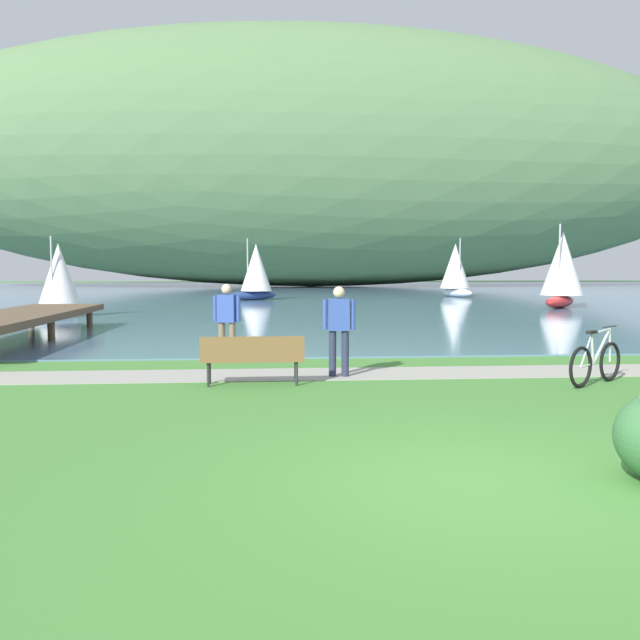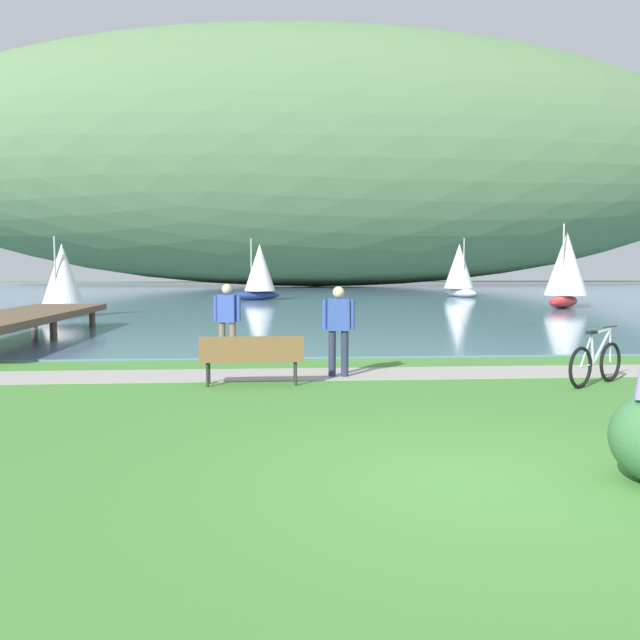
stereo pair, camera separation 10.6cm
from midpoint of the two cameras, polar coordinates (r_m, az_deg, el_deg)
The scene contains 13 objects.
ground_plane at distance 6.72m, azimuth 13.31°, elevation -13.41°, with size 200.00×200.00×0.00m, color #478438.
bay_water at distance 54.97m, azimuth -2.46°, elevation 2.36°, with size 180.00×80.00×0.04m, color #5B7F9E.
distant_hillside at distance 74.02m, azimuth -0.72°, elevation 13.58°, with size 93.89×28.00×27.44m, color #567A4C.
shoreline_path at distance 13.00m, azimuth 4.35°, elevation -4.59°, with size 60.00×1.50×0.01m, color #A39E93.
park_bench_near_camera at distance 11.68m, azimuth -6.07°, elevation -3.08°, with size 1.80×0.49×0.88m.
bicycle_leaning_near_bench at distance 12.67m, azimuth 22.37°, elevation -3.36°, with size 1.47×1.09×1.01m.
person_at_shoreline at distance 14.51m, azimuth -8.21°, elevation 0.19°, with size 0.59×0.31×1.71m.
person_on_the_grass at distance 12.48m, azimuth 1.39°, elevation -0.46°, with size 0.61×0.26×1.71m.
sailboat_nearest_to_shore at distance 42.07m, azimuth -5.63°, elevation 4.19°, with size 3.39×2.53×3.86m.
sailboat_mid_bay at distance 29.37m, azimuth -21.62°, elevation 3.28°, with size 2.07×2.92×3.31m.
sailboat_toward_hillside at distance 47.58m, azimuth 11.48°, elevation 4.27°, with size 2.53×3.59×4.06m.
sailboat_far_off at distance 36.14m, azimuth 19.98°, elevation 4.17°, with size 3.24×3.47×4.22m.
pier_dock at distance 20.20m, azimuth -24.83°, elevation 0.19°, with size 2.40×10.00×0.80m.
Camera 1 is at (-2.05, -6.08, 2.05)m, focal length 37.30 mm.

